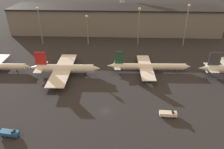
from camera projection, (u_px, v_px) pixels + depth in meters
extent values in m
plane|color=#26262B|center=(106.00, 111.00, 90.29)|extent=(600.00, 600.00, 0.00)
cube|color=slate|center=(115.00, 20.00, 178.26)|extent=(165.09, 28.12, 19.53)
cube|color=black|center=(115.00, 7.00, 173.27)|extent=(165.09, 30.12, 1.20)
cone|color=silver|center=(27.00, 66.00, 119.24)|extent=(3.97, 3.18, 3.07)
cylinder|color=gray|center=(1.00, 61.00, 128.45)|extent=(3.60, 1.88, 1.78)
cylinder|color=black|center=(17.00, 70.00, 120.45)|extent=(0.50, 0.50, 1.45)
cylinder|color=silver|center=(65.00, 68.00, 115.52)|extent=(29.76, 5.06, 4.15)
cylinder|color=silver|center=(66.00, 69.00, 115.87)|extent=(28.26, 4.39, 3.53)
cone|color=silver|center=(96.00, 68.00, 115.32)|extent=(5.10, 4.09, 3.94)
cone|color=silver|center=(35.00, 67.00, 115.57)|extent=(6.33, 3.72, 3.53)
cube|color=red|center=(40.00, 58.00, 112.98)|extent=(5.82, 0.58, 7.03)
cube|color=silver|center=(41.00, 67.00, 115.38)|extent=(4.56, 13.69, 0.24)
cube|color=silver|center=(63.00, 69.00, 115.79)|extent=(10.28, 37.96, 0.36)
cylinder|color=gray|center=(68.00, 63.00, 125.69)|extent=(4.63, 2.42, 2.28)
cylinder|color=gray|center=(60.00, 81.00, 107.19)|extent=(4.63, 2.42, 2.28)
cylinder|color=black|center=(85.00, 73.00, 116.84)|extent=(0.50, 0.50, 1.87)
cylinder|color=black|center=(64.00, 72.00, 118.44)|extent=(0.50, 0.50, 1.87)
cylinder|color=black|center=(63.00, 75.00, 115.53)|extent=(0.50, 0.50, 1.87)
cylinder|color=white|center=(149.00, 66.00, 119.48)|extent=(39.79, 4.42, 3.21)
cylinder|color=#ADB2B7|center=(149.00, 67.00, 119.75)|extent=(37.79, 3.88, 2.72)
cone|color=white|center=(187.00, 67.00, 119.22)|extent=(3.94, 3.16, 3.05)
cone|color=white|center=(111.00, 66.00, 119.62)|extent=(4.89, 2.87, 2.72)
cube|color=#1E4738|center=(119.00, 58.00, 117.19)|extent=(4.50, 0.54, 7.13)
cube|color=white|center=(117.00, 65.00, 119.46)|extent=(3.54, 11.03, 0.24)
cube|color=white|center=(146.00, 67.00, 119.69)|extent=(7.98, 30.59, 0.36)
cylinder|color=gray|center=(146.00, 62.00, 127.68)|extent=(3.58, 1.87, 1.76)
cylinder|color=gray|center=(150.00, 76.00, 112.77)|extent=(3.58, 1.87, 1.76)
cylinder|color=black|center=(174.00, 70.00, 120.43)|extent=(0.50, 0.50, 1.44)
cylinder|color=black|center=(145.00, 69.00, 121.74)|extent=(0.50, 0.50, 1.44)
cylinder|color=black|center=(146.00, 71.00, 119.50)|extent=(0.50, 0.50, 1.44)
cone|color=silver|center=(204.00, 68.00, 114.30)|extent=(6.68, 3.92, 3.72)
cube|color=#333842|center=(215.00, 59.00, 111.63)|extent=(6.14, 0.59, 7.15)
cube|color=silver|center=(211.00, 68.00, 114.09)|extent=(4.73, 11.77, 0.24)
cube|color=white|center=(168.00, 114.00, 86.41)|extent=(6.85, 2.78, 1.37)
cube|color=black|center=(173.00, 112.00, 85.77)|extent=(0.76, 1.82, 0.80)
cylinder|color=black|center=(173.00, 114.00, 87.57)|extent=(0.92, 0.67, 0.90)
cylinder|color=black|center=(174.00, 117.00, 85.89)|extent=(0.92, 0.67, 0.90)
cylinder|color=black|center=(162.00, 114.00, 87.86)|extent=(0.92, 0.67, 0.90)
cylinder|color=black|center=(163.00, 117.00, 86.18)|extent=(0.92, 0.67, 0.90)
cube|color=#195199|center=(9.00, 133.00, 77.03)|extent=(6.91, 3.18, 1.40)
cube|color=black|center=(13.00, 131.00, 76.26)|extent=(0.90, 1.75, 0.80)
cylinder|color=black|center=(17.00, 134.00, 77.97)|extent=(0.97, 0.70, 0.90)
cylinder|color=black|center=(14.00, 138.00, 76.41)|extent=(0.97, 0.70, 0.90)
cylinder|color=black|center=(6.00, 133.00, 78.58)|extent=(0.97, 0.70, 0.90)
cylinder|color=black|center=(3.00, 136.00, 77.03)|extent=(0.97, 0.70, 0.90)
cylinder|color=slate|center=(40.00, 27.00, 152.65)|extent=(0.70, 0.70, 24.55)
sphere|color=beige|center=(37.00, 8.00, 146.45)|extent=(1.80, 1.80, 1.80)
cylinder|color=slate|center=(88.00, 31.00, 152.57)|extent=(0.70, 0.70, 19.53)
sphere|color=beige|center=(87.00, 16.00, 147.57)|extent=(1.80, 1.80, 1.80)
cylinder|color=slate|center=(139.00, 28.00, 149.88)|extent=(0.70, 0.70, 24.90)
sphere|color=beige|center=(140.00, 9.00, 143.60)|extent=(1.80, 1.80, 1.80)
cylinder|color=slate|center=(186.00, 27.00, 148.05)|extent=(0.70, 0.70, 27.33)
sphere|color=beige|center=(189.00, 5.00, 141.18)|extent=(1.80, 1.80, 1.80)
cylinder|color=#99999E|center=(122.00, 5.00, 201.74)|extent=(4.40, 4.40, 32.54)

